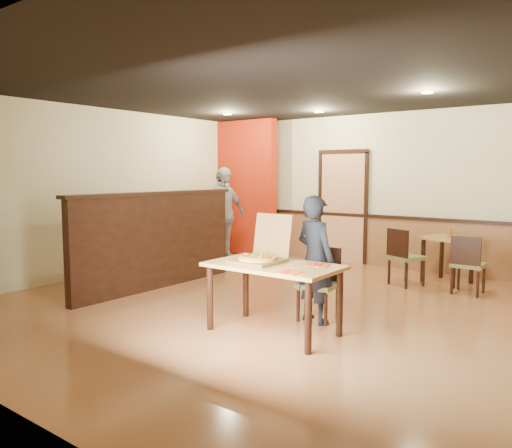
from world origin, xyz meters
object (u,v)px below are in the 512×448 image
Objects in this scene: diner at (315,259)px; passerby at (223,214)px; side_chair_left at (404,255)px; condiment at (450,233)px; side_table at (448,248)px; side_chair_right at (468,262)px; pizza_box at (260,256)px; main_table at (274,274)px; diner_chair at (320,280)px.

passerby reaches higher than diner.
passerby reaches higher than side_chair_left.
side_table is at bearing 116.18° from condiment.
diner is at bearing -101.77° from side_table.
side_chair_left is at bearing -137.23° from condiment.
side_chair_right is (0.93, -0.00, -0.02)m from side_chair_left.
side_chair_left is 0.60× the size of diner.
pizza_box is at bearing -104.69° from side_table.
condiment reaches higher than main_table.
passerby reaches higher than side_table.
passerby is at bearing -19.70° from diner.
passerby is (-3.31, 3.03, 0.27)m from main_table.
main_table is at bearing 68.07° from side_chair_right.
pizza_box reaches higher than condiment.
side_table is 4.15m from passerby.
main_table is 0.77× the size of passerby.
side_chair_left is 3.64m from passerby.
diner_chair reaches higher than main_table.
side_table is 0.57× the size of diner.
side_table is 1.46× the size of pizza_box.
side_table is (0.64, 2.88, 0.09)m from diner_chair.
diner is (-0.15, -2.41, 0.26)m from side_chair_left.
condiment is at bearing -88.21° from diner.
side_table is at bearing -86.68° from diner.
side_chair_left is 1.04× the size of side_chair_right.
pizza_box reaches higher than side_table.
main_table is 3.06m from side_chair_left.
diner is 0.71m from pizza_box.
side_chair_left is (0.16, 2.27, 0.02)m from diner_chair.
diner_chair is at bearing -104.08° from condiment.
side_chair_right is 5.48× the size of condiment.
main_table is at bearing 91.86° from diner.
side_table is (-0.45, 0.61, 0.09)m from side_chair_right.
side_chair_left is 3.09m from pizza_box.
passerby is 3.21× the size of pizza_box.
side_table is (0.78, 3.65, -0.09)m from main_table.
diner reaches higher than side_chair_right.
side_chair_left reaches higher than side_table.
pizza_box is at bearing -106.01° from condiment.
side_chair_right is (1.23, 3.04, -0.18)m from main_table.
side_chair_left is 0.78m from side_table.
side_chair_left reaches higher than main_table.
side_table is (0.48, 0.61, 0.07)m from side_chair_left.
diner_chair is 2.95m from side_table.
diner_chair is 1.01× the size of side_table.
diner is 2.99m from condiment.
diner_chair is at bearing 79.37° from main_table.
diner_chair is at bearing 67.43° from pizza_box.
diner reaches higher than condiment.
diner_chair is at bearing -102.46° from side_table.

